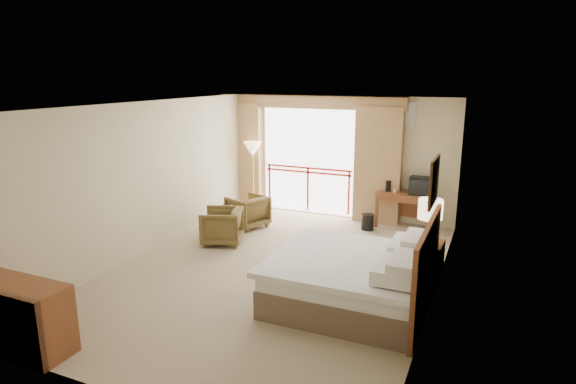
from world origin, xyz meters
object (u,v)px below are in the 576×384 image
at_px(armchair_near, 222,243).
at_px(side_table, 230,214).
at_px(tv, 420,186).
at_px(armchair_far, 248,226).
at_px(floor_lamp, 253,152).
at_px(wastebasket, 368,222).
at_px(bed, 354,278).
at_px(nightstand, 426,262).
at_px(dresser, 19,317).
at_px(table_lamp, 430,210).
at_px(desk, 405,200).

height_order(armchair_near, side_table, side_table).
height_order(tv, armchair_far, tv).
bearing_deg(floor_lamp, wastebasket, -6.48).
bearing_deg(bed, armchair_far, 140.59).
distance_m(nightstand, dresser, 5.58).
bearing_deg(armchair_far, nightstand, 92.53).
relative_size(bed, armchair_far, 2.89).
distance_m(bed, tv, 3.84).
bearing_deg(bed, wastebasket, 101.38).
bearing_deg(tv, floor_lamp, 177.70).
xyz_separation_m(bed, nightstand, (0.82, 1.13, -0.05)).
distance_m(table_lamp, desk, 2.86).
height_order(wastebasket, armchair_near, armchair_near).
bearing_deg(table_lamp, armchair_near, 176.87).
distance_m(nightstand, wastebasket, 2.65).
height_order(desk, wastebasket, desk).
distance_m(floor_lamp, dresser, 6.44).
xyz_separation_m(table_lamp, dresser, (-4.03, -3.90, -0.74)).
relative_size(nightstand, floor_lamp, 0.40).
bearing_deg(table_lamp, nightstand, -90.00).
xyz_separation_m(tv, armchair_near, (-3.28, -2.40, -0.92)).
distance_m(nightstand, desk, 2.86).
distance_m(desk, dresser, 7.30).
distance_m(table_lamp, tv, 2.68).
distance_m(nightstand, armchair_near, 3.84).
bearing_deg(armchair_near, tv, 106.09).
xyz_separation_m(floor_lamp, dresser, (0.30, -6.36, -0.99)).
distance_m(nightstand, side_table, 4.22).
relative_size(tv, dresser, 0.32).
relative_size(tv, floor_lamp, 0.25).
bearing_deg(side_table, floor_lamp, 98.93).
bearing_deg(nightstand, armchair_far, 163.19).
xyz_separation_m(tv, armchair_far, (-3.33, -1.29, -0.92)).
bearing_deg(desk, wastebasket, -145.00).
bearing_deg(desk, side_table, -156.75).
relative_size(armchair_far, dresser, 0.59).
bearing_deg(nightstand, dresser, -133.61).
distance_m(tv, side_table, 3.95).
relative_size(armchair_near, dresser, 0.60).
xyz_separation_m(table_lamp, wastebasket, (-1.49, 2.14, -0.99)).
relative_size(table_lamp, desk, 0.57).
xyz_separation_m(armchair_far, dresser, (-0.16, -5.22, 0.42)).
relative_size(armchair_near, floor_lamp, 0.45).
bearing_deg(table_lamp, wastebasket, 124.84).
distance_m(armchair_far, side_table, 0.54).
relative_size(bed, tv, 5.25).
distance_m(wastebasket, side_table, 2.86).
height_order(tv, floor_lamp, floor_lamp).
bearing_deg(nightstand, table_lamp, 92.74).
bearing_deg(floor_lamp, bed, -46.07).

